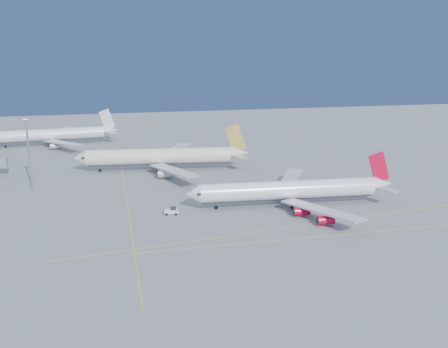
# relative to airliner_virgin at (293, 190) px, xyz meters

# --- Properties ---
(ground) EXTENTS (500.00, 500.00, 0.00)m
(ground) POSITION_rel_airliner_virgin_xyz_m (-9.33, -12.32, -4.85)
(ground) COLOR slate
(ground) RESTS_ON ground
(taxiway_lines) EXTENTS (118.86, 140.00, 0.02)m
(taxiway_lines) POSITION_rel_airliner_virgin_xyz_m (-24.04, -5.97, -4.84)
(taxiway_lines) COLOR yellow
(taxiway_lines) RESTS_ON ground
(airliner_virgin) EXTENTS (65.27, 58.50, 16.10)m
(airliner_virgin) POSITION_rel_airliner_virgin_xyz_m (0.00, 0.00, 0.00)
(airliner_virgin) COLOR white
(airliner_virgin) RESTS_ON ground
(airliner_etihad) EXTENTS (68.90, 63.27, 17.98)m
(airliner_etihad) POSITION_rel_airliner_virgin_xyz_m (-33.43, 54.59, 0.62)
(airliner_etihad) COLOR beige
(airliner_etihad) RESTS_ON ground
(airliner_third) EXTENTS (63.31, 58.08, 16.97)m
(airliner_third) POSITION_rel_airliner_virgin_xyz_m (-80.50, 119.59, 0.28)
(airliner_third) COLOR white
(airliner_third) RESTS_ON ground
(pushback_tug) EXTENTS (4.14, 2.93, 2.17)m
(pushback_tug) POSITION_rel_airliner_virgin_xyz_m (-37.12, 0.00, -3.85)
(pushback_tug) COLOR white
(pushback_tug) RESTS_ON ground
(light_mast) EXTENTS (2.15, 2.15, 24.92)m
(light_mast) POSITION_rel_airliner_virgin_xyz_m (-80.13, 36.25, 9.86)
(light_mast) COLOR gray
(light_mast) RESTS_ON ground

